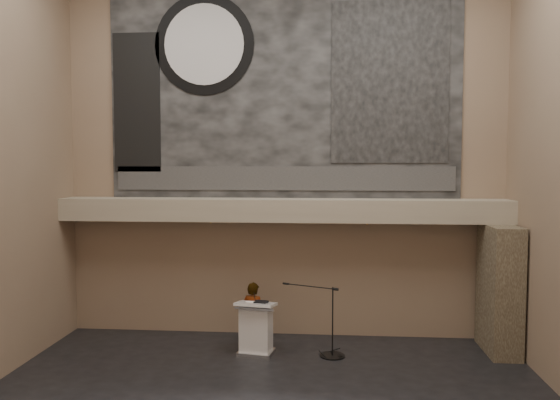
{
  "coord_description": "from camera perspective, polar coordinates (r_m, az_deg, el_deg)",
  "views": [
    {
      "loc": [
        0.97,
        -8.53,
        3.98
      ],
      "look_at": [
        0.0,
        3.2,
        3.2
      ],
      "focal_mm": 35.0,
      "sensor_mm": 36.0,
      "label": 1
    }
  ],
  "objects": [
    {
      "name": "banner_text_strip",
      "position": [
        12.5,
        0.28,
        2.28
      ],
      "size": [
        7.76,
        0.02,
        0.55
      ],
      "primitive_type": "cube",
      "color": "#313131",
      "rests_on": "banner"
    },
    {
      "name": "stone_pier",
      "position": [
        12.52,
        21.96,
        -8.61
      ],
      "size": [
        0.6,
        1.4,
        2.7
      ],
      "primitive_type": "cube",
      "color": "#443929",
      "rests_on": "floor"
    },
    {
      "name": "wall_back",
      "position": [
        12.57,
        0.3,
        5.02
      ],
      "size": [
        10.0,
        0.02,
        8.5
      ],
      "primitive_type": "cube",
      "color": "#816852",
      "rests_on": "floor"
    },
    {
      "name": "binder",
      "position": [
        11.51,
        -2.0,
        -10.61
      ],
      "size": [
        0.31,
        0.27,
        0.04
      ],
      "primitive_type": "cube",
      "rotation": [
        0.0,
        0.0,
        -0.24
      ],
      "color": "black",
      "rests_on": "lectern"
    },
    {
      "name": "banner",
      "position": [
        12.65,
        0.29,
        11.6
      ],
      "size": [
        8.0,
        0.05,
        5.0
      ],
      "primitive_type": "cube",
      "color": "black",
      "rests_on": "wall_back"
    },
    {
      "name": "sprinkler_right",
      "position": [
        12.19,
        9.09,
        -2.43
      ],
      "size": [
        0.04,
        0.04,
        0.06
      ],
      "primitive_type": "cylinder",
      "color": "#B2893D",
      "rests_on": "soffit"
    },
    {
      "name": "mic_stand",
      "position": [
        11.75,
        5.32,
        -14.95
      ],
      "size": [
        1.32,
        0.7,
        1.45
      ],
      "rotation": [
        0.0,
        0.0,
        -0.39
      ],
      "color": "black",
      "rests_on": "floor"
    },
    {
      "name": "wall_front",
      "position": [
        4.64,
        -7.43,
        7.1
      ],
      "size": [
        10.0,
        0.02,
        8.5
      ],
      "primitive_type": "cube",
      "color": "#816852",
      "rests_on": "floor"
    },
    {
      "name": "banner_building_print",
      "position": [
        12.67,
        11.41,
        11.97
      ],
      "size": [
        2.6,
        0.02,
        3.6
      ],
      "primitive_type": "cube",
      "color": "black",
      "rests_on": "banner"
    },
    {
      "name": "banner_clock_rim",
      "position": [
        13.05,
        -7.93,
        15.79
      ],
      "size": [
        2.3,
        0.02,
        2.3
      ],
      "primitive_type": "cylinder",
      "rotation": [
        1.57,
        0.0,
        0.0
      ],
      "color": "black",
      "rests_on": "banner"
    },
    {
      "name": "banner_clock_face",
      "position": [
        13.03,
        -7.95,
        15.8
      ],
      "size": [
        1.84,
        0.02,
        1.84
      ],
      "primitive_type": "cylinder",
      "rotation": [
        1.57,
        0.0,
        0.0
      ],
      "color": "silver",
      "rests_on": "banner"
    },
    {
      "name": "speaker_person",
      "position": [
        12.03,
        -2.81,
        -11.94
      ],
      "size": [
        0.61,
        0.5,
        1.44
      ],
      "primitive_type": "imported",
      "rotation": [
        0.0,
        0.0,
        2.81
      ],
      "color": "silver",
      "rests_on": "floor"
    },
    {
      "name": "sprinkler_left",
      "position": [
        12.42,
        -7.25,
        -2.29
      ],
      "size": [
        0.04,
        0.04,
        0.06
      ],
      "primitive_type": "cylinder",
      "color": "#B2893D",
      "rests_on": "soffit"
    },
    {
      "name": "lectern",
      "position": [
        11.71,
        -2.53,
        -13.24
      ],
      "size": [
        0.88,
        0.69,
        1.14
      ],
      "rotation": [
        0.0,
        0.0,
        -0.17
      ],
      "color": "silver",
      "rests_on": "floor"
    },
    {
      "name": "soffit",
      "position": [
        12.21,
        0.16,
        -1.05
      ],
      "size": [
        10.0,
        0.8,
        0.5
      ],
      "primitive_type": "cube",
      "color": "gray",
      "rests_on": "wall_back"
    },
    {
      "name": "banner_brick_print",
      "position": [
        13.28,
        -14.73,
        9.81
      ],
      "size": [
        1.1,
        0.02,
        3.2
      ],
      "primitive_type": "cube",
      "color": "black",
      "rests_on": "banner"
    },
    {
      "name": "papers",
      "position": [
        11.52,
        -3.11,
        -10.67
      ],
      "size": [
        0.24,
        0.3,
        0.0
      ],
      "primitive_type": "cube",
      "rotation": [
        0.0,
        0.0,
        0.19
      ],
      "color": "white",
      "rests_on": "lectern"
    }
  ]
}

